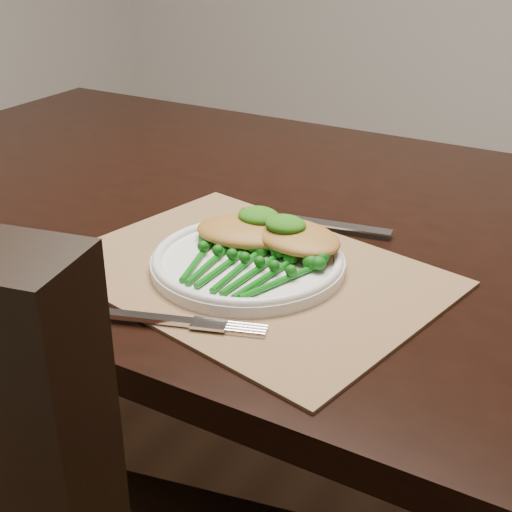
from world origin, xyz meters
The scene contains 10 objects.
dining_table centered at (-0.12, 0.10, 0.38)m, with size 1.62×0.94×0.75m.
placemat centered at (-0.02, -0.11, 0.75)m, with size 0.45×0.33×0.00m, color olive.
dinner_plate centered at (-0.02, -0.10, 0.77)m, with size 0.24×0.24×0.02m.
knife centered at (-0.04, 0.06, 0.76)m, with size 0.22×0.06×0.01m.
fork centered at (0.00, -0.25, 0.76)m, with size 0.18×0.08×0.01m.
chicken_fillet_left centered at (-0.05, -0.06, 0.78)m, with size 0.14×0.10×0.03m, color #AF7A33.
chicken_fillet_right centered at (0.01, -0.05, 0.79)m, with size 0.13×0.09×0.03m, color #AF7A33.
pesto_dollop_left centered at (-0.05, -0.04, 0.80)m, with size 0.06×0.05×0.02m, color #184E0B.
pesto_dollop_right centered at (0.00, -0.05, 0.80)m, with size 0.05×0.05×0.02m, color #184E0B.
broccolini_bundle centered at (-0.02, -0.14, 0.77)m, with size 0.14×0.16×0.04m.
Camera 1 is at (0.40, -0.78, 1.17)m, focal length 50.00 mm.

